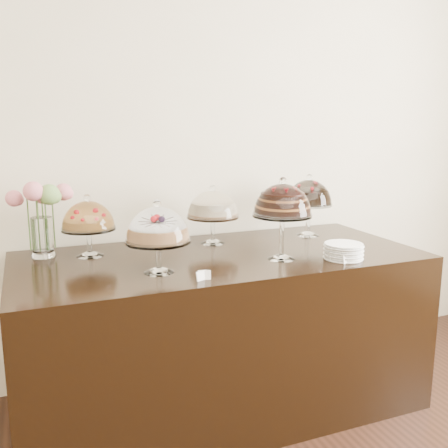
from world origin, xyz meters
name	(u,v)px	position (x,y,z in m)	size (l,w,h in m)	color
wall_back	(191,141)	(0.00, 3.00, 1.50)	(5.00, 0.04, 3.00)	beige
display_counter	(221,331)	(-0.01, 2.45, 0.45)	(2.20, 1.00, 0.90)	black
cake_stand_sugar_sponge	(158,228)	(-0.42, 2.25, 1.12)	(0.31, 0.31, 0.36)	white
cake_stand_choco_layer	(282,203)	(0.25, 2.24, 1.20)	(0.31, 0.31, 0.44)	white
cake_stand_cheesecake	(213,207)	(0.04, 2.71, 1.12)	(0.31, 0.31, 0.35)	white
cake_stand_dark_choco	(309,195)	(0.68, 2.69, 1.16)	(0.30, 0.30, 0.39)	white
cake_stand_fruit_tart	(88,218)	(-0.69, 2.68, 1.11)	(0.29, 0.29, 0.34)	white
flower_vase	(41,208)	(-0.92, 2.76, 1.17)	(0.34, 0.25, 0.42)	white
plate_stack	(343,251)	(0.56, 2.12, 0.94)	(0.21, 0.21, 0.08)	white
price_card_left	(202,276)	(-0.26, 2.05, 0.92)	(0.06, 0.01, 0.04)	white
price_card_right	(347,259)	(0.52, 2.04, 0.92)	(0.06, 0.01, 0.04)	white
price_card_extra	(204,275)	(-0.25, 2.06, 0.92)	(0.06, 0.01, 0.04)	white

